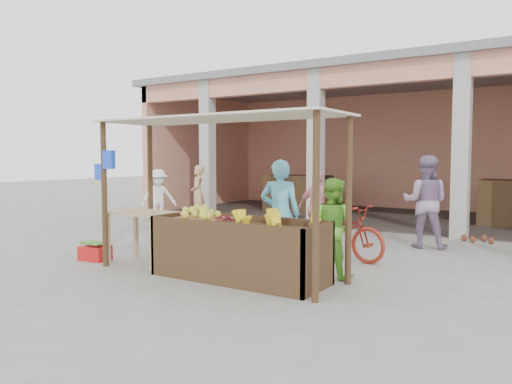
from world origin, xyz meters
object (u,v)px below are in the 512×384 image
Objects in this scene: fruit_stall at (239,252)px; vendor_blue at (280,210)px; side_table at (143,220)px; red_crate at (95,253)px; vendor_green at (332,225)px; motorcycle at (337,230)px.

fruit_stall is 1.13m from vendor_blue.
side_table is 0.60× the size of vendor_blue.
fruit_stall is 1.39× the size of vendor_blue.
side_table is 2.30× the size of red_crate.
vendor_green is (3.01, 0.89, 0.03)m from side_table.
red_crate is 4.26m from motorcycle.
fruit_stall is 1.67× the size of vendor_green.
red_crate is (-2.89, -0.22, -0.27)m from fruit_stall.
vendor_green is 1.36m from motorcycle.
side_table is 0.58× the size of motorcycle.
red_crate is at bearing 2.05° from vendor_blue.
vendor_green reaches higher than red_crate.
fruit_stall is at bearing 47.69° from vendor_green.
vendor_blue reaches higher than motorcycle.
side_table is at bearing 179.97° from fruit_stall.
vendor_blue is 0.97× the size of motorcycle.
side_table reaches higher than fruit_stall.
motorcycle is at bearing 26.54° from red_crate.
red_crate is at bearing -165.60° from side_table.
motorcycle is at bearing 41.53° from side_table.
fruit_stall is 1.97m from side_table.
vendor_blue reaches higher than fruit_stall.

